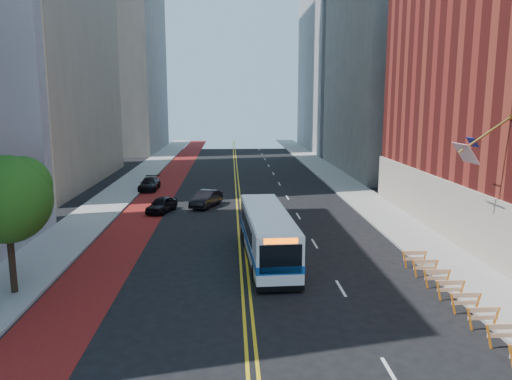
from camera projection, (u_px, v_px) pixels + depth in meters
The scene contains 15 objects.
ground at pixel (251, 349), 19.02m from camera, with size 160.00×160.00×0.00m, color black.
sidewalk_left at pixel (113, 198), 47.89m from camera, with size 4.00×140.00×0.15m, color gray.
sidewalk_right at pixel (360, 196), 49.10m from camera, with size 4.00×140.00×0.15m, color gray.
bus_lane_paint at pixel (154, 199), 48.10m from camera, with size 3.60×140.00×0.01m, color maroon.
center_line_inner at pixel (236, 198), 48.50m from camera, with size 0.14×140.00×0.01m, color gold.
center_line_outer at pixel (240, 198), 48.52m from camera, with size 0.14×140.00×0.01m, color gold.
lane_dashes at pixel (279, 184), 56.61m from camera, with size 0.14×98.20×0.01m.
midrise_right_near at pixel (415, 16), 63.81m from camera, with size 18.00×26.00×40.00m, color slate.
midrise_right_far at pixel (363, 1), 92.02m from camera, with size 20.00×28.00×55.00m, color gray.
construction_barriers at pixel (458, 293), 22.75m from camera, with size 1.42×10.91×1.00m.
street_tree at pixel (8, 196), 23.52m from camera, with size 4.20×4.20×6.70m.
transit_bus at pixel (267, 234), 29.48m from camera, with size 2.92×11.04×3.01m.
car_a at pixel (162, 205), 42.21m from camera, with size 1.55×3.84×1.31m, color black.
car_b at pixel (206, 199), 44.41m from camera, with size 1.51×4.33×1.43m, color black.
car_c at pixel (150, 184), 52.65m from camera, with size 1.83×4.51×1.31m, color black.
Camera 1 is at (-0.71, -17.63, 9.36)m, focal length 35.00 mm.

